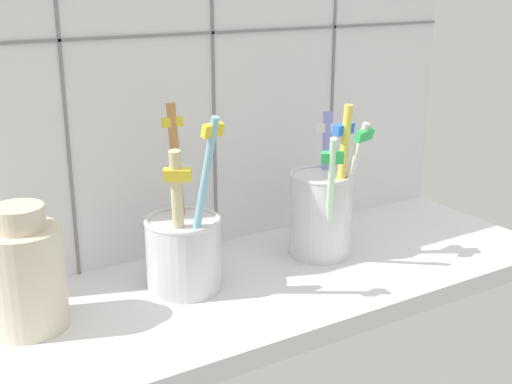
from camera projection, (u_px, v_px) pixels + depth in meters
The scene contains 5 objects.
counter_slab at pixel (268, 287), 69.17cm from camera, with size 64.00×22.00×2.00cm, color silver.
tile_wall_back at pixel (208, 61), 72.32cm from camera, with size 64.00×2.20×45.00cm.
toothbrush_cup_left at pixel (184, 247), 65.27cm from camera, with size 7.38×10.21×18.05cm.
toothbrush_cup_right at pixel (322, 209), 73.21cm from camera, with size 7.02×9.14×16.94cm.
ceramic_vase at pixel (25, 274), 57.86cm from camera, with size 6.78×6.78×11.10cm.
Camera 1 is at (-34.12, -52.87, 31.32)cm, focal length 47.74 mm.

